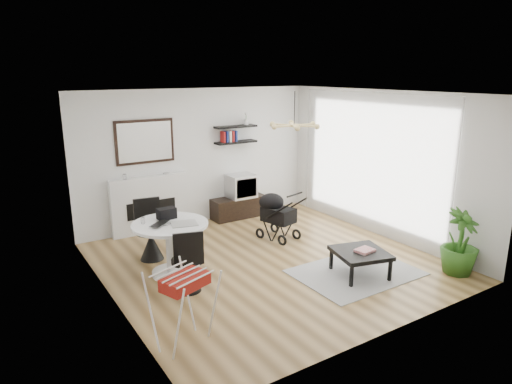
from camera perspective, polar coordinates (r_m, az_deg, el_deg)
floor at (r=7.55m, az=1.56°, el=-8.68°), size 5.00×5.00×0.00m
ceiling at (r=6.93m, az=1.72°, el=12.25°), size 5.00×5.00×0.00m
wall_back at (r=9.24m, az=-7.15°, el=4.38°), size 5.00×0.00×5.00m
wall_left at (r=6.11m, az=-18.13°, el=-1.70°), size 0.00×5.00×5.00m
wall_right at (r=8.74m, az=15.33°, el=3.36°), size 0.00×5.00×5.00m
sheer_curtain at (r=8.80m, az=13.93°, el=3.52°), size 0.04×3.60×2.60m
fireplace at (r=8.92m, az=-13.17°, el=-0.68°), size 1.50×0.17×2.16m
shelf_lower at (r=9.45m, az=-2.54°, el=6.24°), size 0.90×0.25×0.04m
shelf_upper at (r=9.41m, az=-2.56°, el=8.17°), size 0.90×0.25×0.04m
pendant_lamp at (r=7.62m, az=4.79°, el=8.30°), size 0.90×0.90×0.10m
tv_console at (r=9.68m, az=-2.19°, el=-1.92°), size 1.17×0.41×0.44m
crt_tv at (r=9.59m, az=-1.90°, el=0.78°), size 0.56×0.49×0.49m
dining_table at (r=7.01m, az=-10.61°, el=-6.01°), size 1.14×1.14×0.83m
laptop at (r=6.82m, az=-11.56°, el=-4.01°), size 0.43×0.41×0.03m
black_bag at (r=7.10m, az=-11.13°, el=-2.64°), size 0.29×0.18×0.17m
newspaper at (r=6.84m, az=-8.99°, el=-3.92°), size 0.44×0.39×0.01m
drinking_glass at (r=6.95m, az=-13.96°, el=-3.47°), size 0.06×0.06×0.10m
chair_far at (r=7.74m, az=-13.00°, el=-5.95°), size 0.48×0.50×1.00m
chair_near at (r=6.55m, az=-8.50°, el=-9.84°), size 0.48×0.50×0.94m
drying_rack at (r=5.31m, az=-9.09°, el=-14.00°), size 0.75×0.72×0.89m
stroller at (r=8.45m, az=2.55°, el=-3.16°), size 0.64×0.84×0.94m
rug at (r=7.32m, az=12.35°, el=-9.79°), size 1.85×1.33×0.01m
coffee_table at (r=7.11m, az=12.92°, el=-7.53°), size 0.91×0.91×0.38m
magazines at (r=7.08m, az=13.44°, el=-7.11°), size 0.29×0.24×0.04m
potted_plant at (r=7.62m, az=24.17°, el=-5.74°), size 0.61×0.61×1.01m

